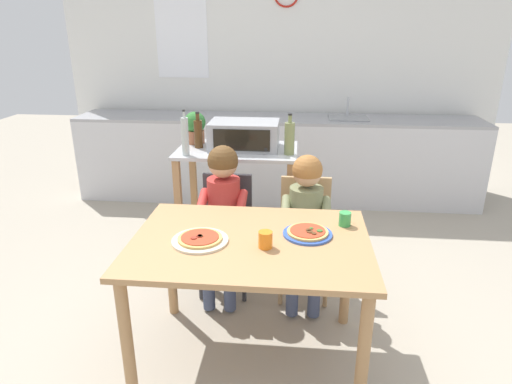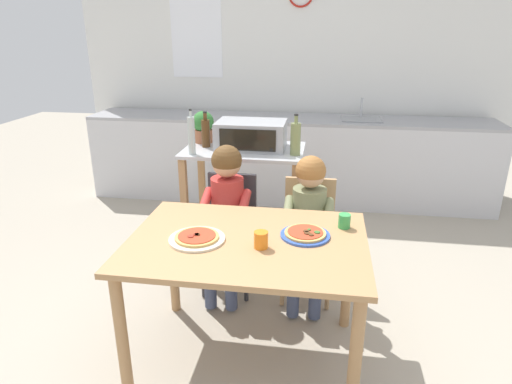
# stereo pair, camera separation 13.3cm
# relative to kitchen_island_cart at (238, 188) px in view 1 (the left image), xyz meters

# --- Properties ---
(ground_plane) EXTENTS (11.66, 11.66, 0.00)m
(ground_plane) POSITION_rel_kitchen_island_cart_xyz_m (0.23, -0.02, -0.60)
(ground_plane) COLOR #A89E8C
(back_wall_tiled) EXTENTS (4.68, 0.14, 2.70)m
(back_wall_tiled) POSITION_rel_kitchen_island_cart_xyz_m (0.22, 1.79, 0.75)
(back_wall_tiled) COLOR white
(back_wall_tiled) RESTS_ON ground
(kitchen_counter) EXTENTS (4.21, 0.60, 1.09)m
(kitchen_counter) POSITION_rel_kitchen_island_cart_xyz_m (0.23, 1.38, -0.15)
(kitchen_counter) COLOR silver
(kitchen_counter) RESTS_ON ground
(kitchen_island_cart) EXTENTS (0.90, 0.57, 0.91)m
(kitchen_island_cart) POSITION_rel_kitchen_island_cart_xyz_m (0.00, 0.00, 0.00)
(kitchen_island_cart) COLOR #B7BABF
(kitchen_island_cart) RESTS_ON ground
(toaster_oven) EXTENTS (0.51, 0.35, 0.21)m
(toaster_oven) POSITION_rel_kitchen_island_cart_xyz_m (0.05, 0.02, 0.41)
(toaster_oven) COLOR #999BA0
(toaster_oven) RESTS_ON kitchen_island_cart
(bottle_squat_spirits) EXTENTS (0.06, 0.06, 0.27)m
(bottle_squat_spirits) POSITION_rel_kitchen_island_cart_xyz_m (-0.30, 0.01, 0.42)
(bottle_squat_spirits) COLOR #4C2D14
(bottle_squat_spirits) RESTS_ON kitchen_island_cart
(bottle_dark_olive_oil) EXTENTS (0.05, 0.05, 0.33)m
(bottle_dark_olive_oil) POSITION_rel_kitchen_island_cart_xyz_m (-0.34, -0.21, 0.45)
(bottle_dark_olive_oil) COLOR #ADB7B2
(bottle_dark_olive_oil) RESTS_ON kitchen_island_cart
(bottle_brown_beer) EXTENTS (0.07, 0.07, 0.30)m
(bottle_brown_beer) POSITION_rel_kitchen_island_cart_xyz_m (0.39, -0.12, 0.43)
(bottle_brown_beer) COLOR olive
(bottle_brown_beer) RESTS_ON kitchen_island_cart
(potted_herb_plant) EXTENTS (0.17, 0.17, 0.25)m
(potted_herb_plant) POSITION_rel_kitchen_island_cart_xyz_m (-0.35, 0.15, 0.44)
(potted_herb_plant) COLOR #9E5B3D
(potted_herb_plant) RESTS_ON kitchen_island_cart
(dining_table) EXTENTS (1.23, 0.88, 0.75)m
(dining_table) POSITION_rel_kitchen_island_cart_xyz_m (0.23, -1.18, 0.04)
(dining_table) COLOR #AD7F51
(dining_table) RESTS_ON ground
(dining_chair_left) EXTENTS (0.36, 0.36, 0.81)m
(dining_chair_left) POSITION_rel_kitchen_island_cart_xyz_m (-0.03, -0.43, -0.12)
(dining_chair_left) COLOR #333338
(dining_chair_left) RESTS_ON ground
(dining_chair_right) EXTENTS (0.36, 0.36, 0.81)m
(dining_chair_right) POSITION_rel_kitchen_island_cart_xyz_m (0.52, -0.44, -0.12)
(dining_chair_right) COLOR tan
(dining_chair_right) RESTS_ON ground
(child_in_red_shirt) EXTENTS (0.32, 0.42, 1.04)m
(child_in_red_shirt) POSITION_rel_kitchen_island_cart_xyz_m (-0.03, -0.55, 0.08)
(child_in_red_shirt) COLOR #424C6B
(child_in_red_shirt) RESTS_ON ground
(child_in_olive_shirt) EXTENTS (0.32, 0.42, 1.00)m
(child_in_olive_shirt) POSITION_rel_kitchen_island_cart_xyz_m (0.52, -0.57, 0.05)
(child_in_olive_shirt) COLOR #424C6B
(child_in_olive_shirt) RESTS_ON ground
(pizza_plate_cream) EXTENTS (0.29, 0.29, 0.03)m
(pizza_plate_cream) POSITION_rel_kitchen_island_cart_xyz_m (-0.03, -1.23, 0.16)
(pizza_plate_cream) COLOR beige
(pizza_plate_cream) RESTS_ON dining_table
(pizza_plate_blue_rimmed) EXTENTS (0.26, 0.26, 0.03)m
(pizza_plate_blue_rimmed) POSITION_rel_kitchen_island_cart_xyz_m (0.52, -1.10, 0.16)
(pizza_plate_blue_rimmed) COLOR #3356B7
(pizza_plate_blue_rimmed) RESTS_ON dining_table
(drinking_cup_green) EXTENTS (0.07, 0.07, 0.08)m
(drinking_cup_green) POSITION_rel_kitchen_island_cart_xyz_m (0.73, -0.96, 0.19)
(drinking_cup_green) COLOR green
(drinking_cup_green) RESTS_ON dining_table
(drinking_cup_orange) EXTENTS (0.07, 0.07, 0.09)m
(drinking_cup_orange) POSITION_rel_kitchen_island_cart_xyz_m (0.31, -1.26, 0.19)
(drinking_cup_orange) COLOR orange
(drinking_cup_orange) RESTS_ON dining_table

